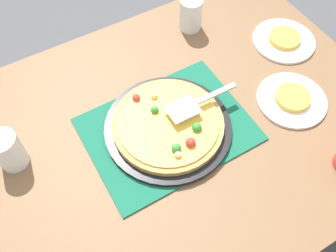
% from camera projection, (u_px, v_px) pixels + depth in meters
% --- Properties ---
extents(ground_plane, '(8.00, 8.00, 0.00)m').
position_uv_depth(ground_plane, '(168.00, 214.00, 1.74)').
color(ground_plane, '#4C4C51').
extents(dining_table, '(1.40, 1.00, 0.75)m').
position_uv_depth(dining_table, '(168.00, 148.00, 1.20)').
color(dining_table, brown).
rests_on(dining_table, ground_plane).
extents(placemat, '(0.48, 0.36, 0.01)m').
position_uv_depth(placemat, '(168.00, 129.00, 1.10)').
color(placemat, '#145B42').
rests_on(placemat, dining_table).
extents(pizza_pan, '(0.38, 0.38, 0.01)m').
position_uv_depth(pizza_pan, '(168.00, 127.00, 1.10)').
color(pizza_pan, black).
rests_on(pizza_pan, placemat).
extents(pizza, '(0.33, 0.33, 0.05)m').
position_uv_depth(pizza, '(168.00, 124.00, 1.08)').
color(pizza, tan).
rests_on(pizza, pizza_pan).
extents(plate_near_left, '(0.22, 0.22, 0.01)m').
position_uv_depth(plate_near_left, '(284.00, 41.00, 1.30)').
color(plate_near_left, white).
rests_on(plate_near_left, dining_table).
extents(plate_far_right, '(0.22, 0.22, 0.01)m').
position_uv_depth(plate_far_right, '(291.00, 100.00, 1.16)').
color(plate_far_right, white).
rests_on(plate_far_right, dining_table).
extents(served_slice_left, '(0.11, 0.11, 0.02)m').
position_uv_depth(served_slice_left, '(285.00, 38.00, 1.29)').
color(served_slice_left, gold).
rests_on(served_slice_left, plate_near_left).
extents(served_slice_right, '(0.11, 0.11, 0.02)m').
position_uv_depth(served_slice_right, '(293.00, 97.00, 1.15)').
color(served_slice_right, gold).
rests_on(served_slice_right, plate_far_right).
extents(cup_far, '(0.08, 0.08, 0.12)m').
position_uv_depth(cup_far, '(8.00, 151.00, 1.00)').
color(cup_far, white).
rests_on(cup_far, dining_table).
extents(cup_corner, '(0.08, 0.08, 0.12)m').
position_uv_depth(cup_corner, '(191.00, 14.00, 1.30)').
color(cup_corner, white).
rests_on(cup_corner, dining_table).
extents(pizza_server, '(0.23, 0.07, 0.01)m').
position_uv_depth(pizza_server, '(197.00, 103.00, 1.07)').
color(pizza_server, silver).
rests_on(pizza_server, pizza).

